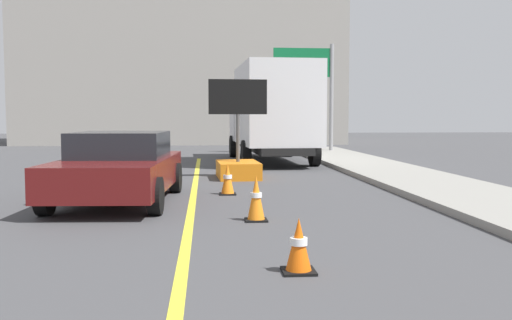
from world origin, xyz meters
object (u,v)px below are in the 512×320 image
object	(u,v)px
box_truck	(272,111)
traffic_cone_mid_lane	(299,246)
pickup_car	(119,167)
traffic_cone_far_lane	(256,198)
arrow_board_trailer	(238,161)
traffic_cone_curbside	(228,179)
highway_guide_sign	(315,79)

from	to	relation	value
box_truck	traffic_cone_mid_lane	distance (m)	15.09
pickup_car	traffic_cone_far_lane	size ratio (longest dim) A/B	6.11
box_truck	traffic_cone_far_lane	distance (m)	12.06
pickup_car	traffic_cone_mid_lane	bearing A→B (deg)	-63.29
arrow_board_trailer	traffic_cone_mid_lane	bearing A→B (deg)	-89.36
traffic_cone_mid_lane	traffic_cone_curbside	world-z (taller)	traffic_cone_curbside
pickup_car	box_truck	bearing A→B (deg)	66.64
traffic_cone_far_lane	arrow_board_trailer	bearing A→B (deg)	89.30
traffic_cone_far_lane	traffic_cone_curbside	size ratio (longest dim) A/B	1.09
arrow_board_trailer	pickup_car	xyz separation A→B (m)	(-2.58, -4.22, 0.22)
arrow_board_trailer	box_truck	world-z (taller)	box_truck
highway_guide_sign	traffic_cone_far_lane	bearing A→B (deg)	-104.07
pickup_car	traffic_cone_curbside	world-z (taller)	pickup_car
arrow_board_trailer	traffic_cone_curbside	xyz separation A→B (m)	(-0.42, -3.34, -0.15)
box_truck	traffic_cone_curbside	xyz separation A→B (m)	(-1.97, -8.70, -1.55)
box_truck	traffic_cone_curbside	world-z (taller)	box_truck
traffic_cone_curbside	highway_guide_sign	bearing A→B (deg)	71.55
arrow_board_trailer	traffic_cone_far_lane	distance (m)	6.49
arrow_board_trailer	traffic_cone_mid_lane	world-z (taller)	arrow_board_trailer
highway_guide_sign	traffic_cone_far_lane	xyz separation A→B (m)	(-4.20, -16.75, -3.06)
box_truck	traffic_cone_far_lane	size ratio (longest dim) A/B	9.99
highway_guide_sign	traffic_cone_curbside	world-z (taller)	highway_guide_sign
highway_guide_sign	traffic_cone_mid_lane	distance (m)	20.47
arrow_board_trailer	highway_guide_sign	xyz separation A→B (m)	(4.12, 10.25, 2.94)
traffic_cone_far_lane	box_truck	bearing A→B (deg)	82.14
traffic_cone_mid_lane	traffic_cone_far_lane	world-z (taller)	traffic_cone_far_lane
arrow_board_trailer	box_truck	bearing A→B (deg)	73.81
arrow_board_trailer	box_truck	xyz separation A→B (m)	(1.56, 5.36, 1.40)
highway_guide_sign	traffic_cone_curbside	size ratio (longest dim) A/B	7.32
pickup_car	traffic_cone_far_lane	distance (m)	3.40
box_truck	pickup_car	world-z (taller)	box_truck
pickup_car	traffic_cone_mid_lane	distance (m)	6.00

